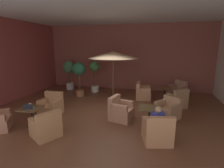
{
  "coord_description": "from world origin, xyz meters",
  "views": [
    {
      "loc": [
        1.84,
        -6.74,
        2.76
      ],
      "look_at": [
        0.0,
        0.42,
        1.13
      ],
      "focal_mm": 27.65,
      "sensor_mm": 36.0,
      "label": 1
    }
  ],
  "objects_px": {
    "armchair_front_left_east": "(51,106)",
    "armchair_mid_center_north": "(178,91)",
    "potted_tree_left_corner": "(69,70)",
    "patron_blue_shirt": "(158,118)",
    "cafe_table_mid_center": "(165,91)",
    "armchair_mid_center_south": "(177,100)",
    "iced_drink_cup": "(30,105)",
    "armchair_front_right_south": "(168,110)",
    "armchair_mid_center_east": "(143,93)",
    "patio_umbrella_tall_red": "(113,55)",
    "potted_tree_mid_right": "(94,72)",
    "potted_tree_mid_left": "(79,73)",
    "armchair_front_right_north": "(121,111)",
    "open_laptop": "(29,108)",
    "armchair_front_left_north": "(46,127)",
    "armchair_front_right_east": "(157,132)",
    "cafe_table_front_left": "(32,112)",
    "cafe_table_front_right": "(149,112)"
  },
  "relations": [
    {
      "from": "armchair_front_left_north",
      "to": "potted_tree_mid_right",
      "type": "height_order",
      "value": "potted_tree_mid_right"
    },
    {
      "from": "armchair_front_right_south",
      "to": "armchair_mid_center_north",
      "type": "bearing_deg",
      "value": 77.75
    },
    {
      "from": "armchair_front_left_east",
      "to": "iced_drink_cup",
      "type": "distance_m",
      "value": 1.07
    },
    {
      "from": "armchair_front_right_south",
      "to": "potted_tree_mid_left",
      "type": "relative_size",
      "value": 0.57
    },
    {
      "from": "armchair_front_right_north",
      "to": "cafe_table_mid_center",
      "type": "relative_size",
      "value": 1.42
    },
    {
      "from": "patron_blue_shirt",
      "to": "open_laptop",
      "type": "xyz_separation_m",
      "value": [
        -4.24,
        -0.16,
        -0.02
      ]
    },
    {
      "from": "armchair_mid_center_north",
      "to": "potted_tree_mid_right",
      "type": "relative_size",
      "value": 0.55
    },
    {
      "from": "patio_umbrella_tall_red",
      "to": "patron_blue_shirt",
      "type": "height_order",
      "value": "patio_umbrella_tall_red"
    },
    {
      "from": "potted_tree_mid_left",
      "to": "potted_tree_mid_right",
      "type": "bearing_deg",
      "value": 66.09
    },
    {
      "from": "armchair_mid_center_north",
      "to": "armchair_front_right_east",
      "type": "bearing_deg",
      "value": -102.2
    },
    {
      "from": "armchair_front_right_north",
      "to": "open_laptop",
      "type": "xyz_separation_m",
      "value": [
        -2.89,
        -1.42,
        0.37
      ]
    },
    {
      "from": "cafe_table_mid_center",
      "to": "patio_umbrella_tall_red",
      "type": "xyz_separation_m",
      "value": [
        -2.68,
        -0.28,
        1.84
      ]
    },
    {
      "from": "armchair_mid_center_south",
      "to": "iced_drink_cup",
      "type": "distance_m",
      "value": 6.17
    },
    {
      "from": "cafe_table_mid_center",
      "to": "iced_drink_cup",
      "type": "height_order",
      "value": "iced_drink_cup"
    },
    {
      "from": "patio_umbrella_tall_red",
      "to": "potted_tree_mid_left",
      "type": "height_order",
      "value": "patio_umbrella_tall_red"
    },
    {
      "from": "cafe_table_mid_center",
      "to": "armchair_front_right_east",
      "type": "bearing_deg",
      "value": -94.77
    },
    {
      "from": "potted_tree_left_corner",
      "to": "patron_blue_shirt",
      "type": "relative_size",
      "value": 2.83
    },
    {
      "from": "armchair_mid_center_east",
      "to": "armchair_mid_center_south",
      "type": "distance_m",
      "value": 1.87
    },
    {
      "from": "armchair_mid_center_north",
      "to": "patron_blue_shirt",
      "type": "xyz_separation_m",
      "value": [
        -1.11,
        -5.04,
        0.4
      ]
    },
    {
      "from": "armchair_front_left_east",
      "to": "cafe_table_mid_center",
      "type": "height_order",
      "value": "armchair_front_left_east"
    },
    {
      "from": "cafe_table_front_right",
      "to": "armchair_mid_center_east",
      "type": "height_order",
      "value": "armchair_mid_center_east"
    },
    {
      "from": "armchair_front_left_east",
      "to": "open_laptop",
      "type": "distance_m",
      "value": 1.3
    },
    {
      "from": "armchair_mid_center_north",
      "to": "patron_blue_shirt",
      "type": "relative_size",
      "value": 1.57
    },
    {
      "from": "armchair_front_left_east",
      "to": "armchair_front_right_south",
      "type": "bearing_deg",
      "value": 9.63
    },
    {
      "from": "patio_umbrella_tall_red",
      "to": "patron_blue_shirt",
      "type": "bearing_deg",
      "value": -59.64
    },
    {
      "from": "patio_umbrella_tall_red",
      "to": "potted_tree_left_corner",
      "type": "relative_size",
      "value": 1.39
    },
    {
      "from": "potted_tree_mid_right",
      "to": "patron_blue_shirt",
      "type": "height_order",
      "value": "potted_tree_mid_right"
    },
    {
      "from": "armchair_mid_center_north",
      "to": "armchair_mid_center_east",
      "type": "bearing_deg",
      "value": -154.41
    },
    {
      "from": "potted_tree_mid_right",
      "to": "armchair_front_left_east",
      "type": "bearing_deg",
      "value": -97.59
    },
    {
      "from": "potted_tree_left_corner",
      "to": "armchair_front_right_east",
      "type": "bearing_deg",
      "value": -43.05
    },
    {
      "from": "cafe_table_mid_center",
      "to": "iced_drink_cup",
      "type": "relative_size",
      "value": 6.01
    },
    {
      "from": "potted_tree_left_corner",
      "to": "potted_tree_mid_left",
      "type": "distance_m",
      "value": 1.8
    },
    {
      "from": "patron_blue_shirt",
      "to": "armchair_front_right_north",
      "type": "bearing_deg",
      "value": 136.71
    },
    {
      "from": "cafe_table_mid_center",
      "to": "armchair_mid_center_south",
      "type": "relative_size",
      "value": 0.66
    },
    {
      "from": "armchair_front_right_north",
      "to": "potted_tree_mid_right",
      "type": "relative_size",
      "value": 0.5
    },
    {
      "from": "armchair_front_left_east",
      "to": "armchair_mid_center_north",
      "type": "distance_m",
      "value": 6.64
    },
    {
      "from": "cafe_table_mid_center",
      "to": "potted_tree_mid_right",
      "type": "bearing_deg",
      "value": 170.33
    },
    {
      "from": "armchair_front_right_north",
      "to": "armchair_front_right_east",
      "type": "height_order",
      "value": "armchair_front_right_north"
    },
    {
      "from": "armchair_mid_center_north",
      "to": "iced_drink_cup",
      "type": "xyz_separation_m",
      "value": [
        -5.51,
        -4.93,
        0.39
      ]
    },
    {
      "from": "armchair_front_left_north",
      "to": "patio_umbrella_tall_red",
      "type": "height_order",
      "value": "patio_umbrella_tall_red"
    },
    {
      "from": "armchair_front_left_north",
      "to": "patio_umbrella_tall_red",
      "type": "xyz_separation_m",
      "value": [
        1.0,
        4.51,
        1.98
      ]
    },
    {
      "from": "armchair_front_left_east",
      "to": "patio_umbrella_tall_red",
      "type": "relative_size",
      "value": 0.35
    },
    {
      "from": "armchair_mid_center_north",
      "to": "open_laptop",
      "type": "distance_m",
      "value": 7.47
    },
    {
      "from": "cafe_table_front_left",
      "to": "armchair_front_right_north",
      "type": "xyz_separation_m",
      "value": [
        2.91,
        1.28,
        -0.16
      ]
    },
    {
      "from": "potted_tree_mid_left",
      "to": "armchair_front_left_north",
      "type": "bearing_deg",
      "value": -78.42
    },
    {
      "from": "cafe_table_front_left",
      "to": "armchair_mid_center_north",
      "type": "distance_m",
      "value": 7.37
    },
    {
      "from": "armchair_front_left_east",
      "to": "armchair_mid_center_north",
      "type": "height_order",
      "value": "armchair_front_left_east"
    },
    {
      "from": "armchair_mid_center_east",
      "to": "armchair_front_right_south",
      "type": "bearing_deg",
      "value": -62.99
    },
    {
      "from": "cafe_table_front_left",
      "to": "armchair_front_left_east",
      "type": "bearing_deg",
      "value": 88.33
    },
    {
      "from": "armchair_front_right_east",
      "to": "cafe_table_mid_center",
      "type": "distance_m",
      "value": 4.29
    }
  ]
}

